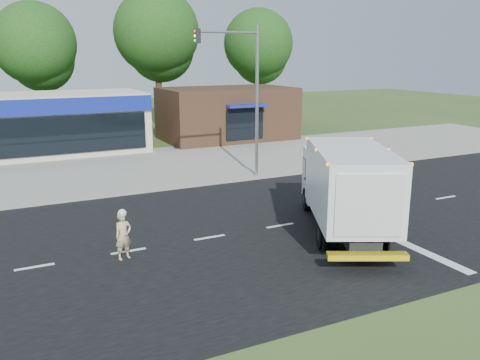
% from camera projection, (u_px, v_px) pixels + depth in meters
% --- Properties ---
extents(ground, '(120.00, 120.00, 0.00)m').
position_uv_depth(ground, '(280.00, 226.00, 19.90)').
color(ground, '#385123').
rests_on(ground, ground).
extents(road_asphalt, '(60.00, 14.00, 0.02)m').
position_uv_depth(road_asphalt, '(280.00, 226.00, 19.90)').
color(road_asphalt, black).
rests_on(road_asphalt, ground).
extents(sidewalk, '(60.00, 2.40, 0.12)m').
position_uv_depth(sidewalk, '(201.00, 179.00, 27.02)').
color(sidewalk, gray).
rests_on(sidewalk, ground).
extents(parking_apron, '(60.00, 9.00, 0.02)m').
position_uv_depth(parking_apron, '(167.00, 160.00, 32.08)').
color(parking_apron, gray).
rests_on(parking_apron, ground).
extents(lane_markings, '(55.20, 7.00, 0.01)m').
position_uv_depth(lane_markings, '(329.00, 231.00, 19.30)').
color(lane_markings, silver).
rests_on(lane_markings, road_asphalt).
extents(ems_box_truck, '(5.46, 7.89, 3.39)m').
position_uv_depth(ems_box_truck, '(345.00, 183.00, 18.65)').
color(ems_box_truck, black).
rests_on(ems_box_truck, ground).
extents(emergency_worker, '(0.66, 0.52, 1.71)m').
position_uv_depth(emergency_worker, '(123.00, 235.00, 16.52)').
color(emergency_worker, tan).
rests_on(emergency_worker, ground).
extents(retail_strip_mall, '(18.00, 6.20, 4.00)m').
position_uv_depth(retail_strip_mall, '(4.00, 126.00, 32.89)').
color(retail_strip_mall, beige).
rests_on(retail_strip_mall, ground).
extents(brown_storefront, '(10.00, 6.70, 4.00)m').
position_uv_depth(brown_storefront, '(227.00, 113.00, 39.80)').
color(brown_storefront, '#382316').
rests_on(brown_storefront, ground).
extents(traffic_signal_pole, '(3.51, 0.25, 8.00)m').
position_uv_depth(traffic_signal_pole, '(246.00, 86.00, 26.33)').
color(traffic_signal_pole, gray).
rests_on(traffic_signal_pole, ground).
extents(background_trees, '(36.77, 7.39, 12.10)m').
position_uv_depth(background_trees, '(100.00, 43.00, 42.25)').
color(background_trees, '#332114').
rests_on(background_trees, ground).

